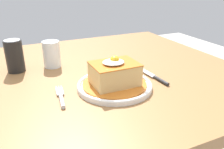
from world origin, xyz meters
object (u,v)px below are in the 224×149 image
(fork, at_px, (61,98))
(soda_can, at_px, (15,56))
(knife, at_px, (157,78))
(drinking_glass, at_px, (52,56))
(main_plate, at_px, (115,85))

(fork, relative_size, soda_can, 1.14)
(knife, bearing_deg, drinking_glass, 137.15)
(main_plate, relative_size, fork, 1.75)
(fork, distance_m, soda_can, 0.32)
(fork, bearing_deg, soda_can, 109.21)
(fork, height_order, drinking_glass, drinking_glass)
(fork, bearing_deg, main_plate, 1.47)
(fork, bearing_deg, drinking_glass, 83.21)
(main_plate, distance_m, fork, 0.18)
(main_plate, distance_m, drinking_glass, 0.32)
(soda_can, bearing_deg, drinking_glass, -3.33)
(main_plate, relative_size, soda_can, 2.00)
(knife, height_order, drinking_glass, drinking_glass)
(main_plate, bearing_deg, soda_can, 134.11)
(soda_can, bearing_deg, knife, -33.45)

